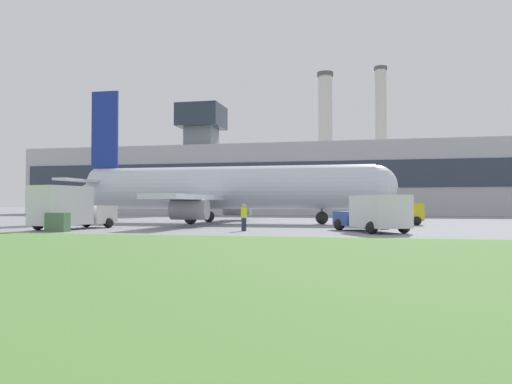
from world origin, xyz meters
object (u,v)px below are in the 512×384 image
Objects in this scene: baggage_truck at (374,214)px; airplane at (223,188)px; fuel_truck at (70,209)px; ground_crew_person at (244,217)px; pushback_tug at (396,212)px.

airplane is at bearing 138.49° from baggage_truck.
fuel_truck reaches higher than ground_crew_person.
airplane is at bearing 112.28° from ground_crew_person.
ground_crew_person is (-7.66, -0.36, -0.23)m from baggage_truck.
fuel_truck reaches higher than baggage_truck.
baggage_truck is (-1.91, -10.90, 0.07)m from pushback_tug.
airplane is at bearing -179.77° from pushback_tug.
fuel_truck is 11.45m from ground_crew_person.
fuel_truck is (-6.84, -11.73, -1.62)m from airplane.
pushback_tug is at bearing 80.03° from baggage_truck.
airplane is at bearing 59.75° from fuel_truck.
airplane is 17.02× the size of ground_crew_person.
baggage_truck is at bearing 2.67° from ground_crew_person.
baggage_truck is (12.25, -10.84, -1.90)m from airplane.
fuel_truck is at bearing -150.70° from pushback_tug.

